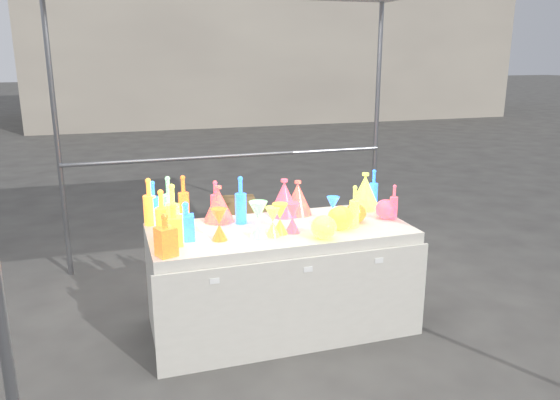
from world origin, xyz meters
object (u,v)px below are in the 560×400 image
object	(u,v)px
hourglass_0	(219,224)
display_table	(280,278)
globe_0	(340,219)
lampshade_0	(219,204)
bottle_0	(149,202)
cardboard_box_closed	(235,213)
decanter_0	(174,224)

from	to	relation	value
hourglass_0	display_table	bearing A→B (deg)	14.18
display_table	globe_0	world-z (taller)	globe_0
lampshade_0	bottle_0	bearing A→B (deg)	-173.10
cardboard_box_closed	decanter_0	size ratio (longest dim) A/B	1.73
decanter_0	globe_0	bearing A→B (deg)	8.20
decanter_0	hourglass_0	distance (m)	0.29
display_table	lampshade_0	world-z (taller)	lampshade_0
display_table	hourglass_0	world-z (taller)	hourglass_0
bottle_0	display_table	bearing A→B (deg)	-22.92
hourglass_0	lampshade_0	world-z (taller)	lampshade_0
display_table	lampshade_0	xyz separation A→B (m)	(-0.37, 0.29, 0.51)
bottle_0	cardboard_box_closed	bearing A→B (deg)	62.22
display_table	hourglass_0	size ratio (longest dim) A/B	8.73
display_table	globe_0	xyz separation A→B (m)	(0.39, -0.15, 0.45)
display_table	bottle_0	size ratio (longest dim) A/B	5.46
display_table	lampshade_0	bearing A→B (deg)	142.19
display_table	lampshade_0	distance (m)	0.69
cardboard_box_closed	decanter_0	distance (m)	2.78
display_table	lampshade_0	size ratio (longest dim) A/B	6.99
cardboard_box_closed	bottle_0	world-z (taller)	bottle_0
display_table	cardboard_box_closed	world-z (taller)	display_table
decanter_0	hourglass_0	bearing A→B (deg)	10.47
decanter_0	lampshade_0	bearing A→B (deg)	57.58
globe_0	lampshade_0	world-z (taller)	lampshade_0
hourglass_0	lampshade_0	size ratio (longest dim) A/B	0.80
hourglass_0	cardboard_box_closed	bearing A→B (deg)	75.00
decanter_0	hourglass_0	world-z (taller)	decanter_0
cardboard_box_closed	hourglass_0	xyz separation A→B (m)	(-0.67, -2.50, 0.68)
bottle_0	decanter_0	xyz separation A→B (m)	(0.11, -0.48, -0.03)
decanter_0	lampshade_0	world-z (taller)	decanter_0
bottle_0	lampshade_0	world-z (taller)	bottle_0
bottle_0	lampshade_0	size ratio (longest dim) A/B	1.28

